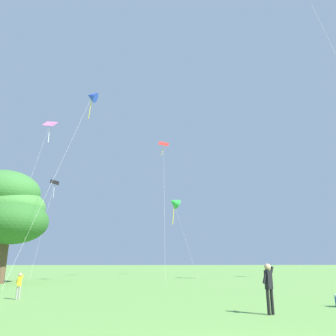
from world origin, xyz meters
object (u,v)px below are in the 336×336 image
at_px(kite_green_small, 174,202).
at_px(kite_black_large, 54,187).
at_px(person_in_red_shirt, 269,284).
at_px(kite_pink_low, 48,130).
at_px(tree_left_oak, 9,207).
at_px(kite_blue_delta, 92,97).
at_px(person_child_small, 19,283).
at_px(kite_red_high, 164,151).

bearing_deg(kite_green_small, kite_black_large, -173.94).
xyz_separation_m(kite_black_large, person_in_red_shirt, (16.33, -32.26, -10.25)).
xyz_separation_m(kite_green_small, kite_black_large, (-16.13, -1.71, 1.55)).
distance_m(kite_pink_low, tree_left_oak, 11.71).
bearing_deg(kite_pink_low, kite_blue_delta, -40.74).
relative_size(kite_pink_low, person_in_red_shirt, 10.69).
bearing_deg(kite_blue_delta, kite_green_small, 56.42).
bearing_deg(kite_blue_delta, kite_pink_low, 139.26).
relative_size(kite_pink_low, tree_left_oak, 1.85).
bearing_deg(kite_pink_low, kite_green_small, 33.39).
bearing_deg(kite_black_large, kite_green_small, 6.06).
relative_size(kite_black_large, tree_left_oak, 1.32).
height_order(kite_blue_delta, person_child_small, kite_blue_delta).
bearing_deg(tree_left_oak, kite_pink_low, 83.92).
bearing_deg(tree_left_oak, kite_black_large, 91.55).
relative_size(person_child_small, tree_left_oak, 0.13).
bearing_deg(tree_left_oak, person_child_small, -64.49).
xyz_separation_m(kite_blue_delta, kite_red_high, (7.72, 6.34, -3.45)).
relative_size(kite_blue_delta, kite_red_high, 1.17).
bearing_deg(tree_left_oak, kite_blue_delta, 16.18).
height_order(kite_pink_low, kite_green_small, kite_pink_low).
bearing_deg(kite_red_high, person_in_red_shirt, -85.24).
distance_m(kite_green_small, kite_black_large, 16.30).
distance_m(kite_red_high, kite_black_large, 15.93).
distance_m(kite_pink_low, kite_green_small, 19.10).
bearing_deg(person_child_small, kite_blue_delta, 89.20).
bearing_deg(kite_blue_delta, kite_red_high, 39.40).
height_order(kite_blue_delta, kite_pink_low, kite_blue_delta).
bearing_deg(kite_green_small, person_child_small, -109.01).
bearing_deg(kite_pink_low, person_child_small, -74.49).
bearing_deg(person_in_red_shirt, person_child_small, 152.00).
distance_m(kite_black_large, tree_left_oak, 15.45).
relative_size(kite_green_small, person_in_red_shirt, 6.52).
height_order(person_child_small, person_in_red_shirt, person_in_red_shirt).
height_order(kite_black_large, person_in_red_shirt, kite_black_large).
relative_size(kite_pink_low, kite_black_large, 1.41).
relative_size(kite_red_high, kite_green_small, 1.50).
relative_size(person_child_small, person_in_red_shirt, 0.73).
distance_m(kite_pink_low, person_child_small, 24.69).
xyz_separation_m(kite_red_high, person_child_small, (-7.92, -20.41, -13.74)).
height_order(kite_blue_delta, person_in_red_shirt, kite_blue_delta).
relative_size(kite_blue_delta, person_child_small, 15.69).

